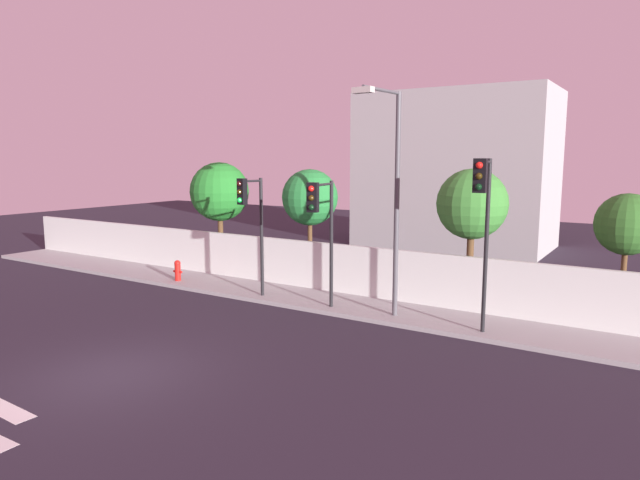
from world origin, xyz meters
name	(u,v)px	position (x,y,z in m)	size (l,w,h in m)	color
ground_plane	(113,374)	(0.00, 0.00, 0.00)	(80.00, 80.00, 0.00)	#28212D
sidewalk	(304,299)	(0.00, 8.20, 0.07)	(36.00, 2.40, 0.15)	#9A9A9A
perimeter_wall	(323,266)	(0.00, 9.49, 1.05)	(36.00, 0.18, 1.80)	silver
traffic_light_left	(483,209)	(6.64, 7.03, 3.74)	(0.35, 1.24, 4.95)	black
traffic_light_center	(251,211)	(-1.51, 7.08, 3.26)	(0.42, 1.08, 4.26)	black
traffic_light_right	(321,217)	(1.66, 6.69, 3.27)	(0.49, 1.78, 4.23)	black
street_lamp_curbside	(392,185)	(3.74, 7.44, 4.28)	(0.61, 2.28, 6.93)	#4C4C51
fire_hydrant	(178,270)	(-5.85, 7.65, 0.60)	(0.44, 0.26, 0.84)	red
roadside_tree_leftmost	(220,192)	(-6.08, 10.51, 3.60)	(2.61, 2.61, 4.93)	brown
roadside_tree_midleft	(310,198)	(-1.27, 10.51, 3.53)	(2.25, 2.25, 4.67)	brown
roadside_tree_midright	(472,205)	(5.27, 10.51, 3.54)	(2.39, 2.39, 4.76)	brown
roadside_tree_rightmost	(627,225)	(9.90, 10.51, 3.16)	(1.83, 1.83, 4.09)	brown
low_building_distant	(456,170)	(0.27, 23.49, 4.40)	(10.61, 6.00, 8.79)	#A7A7A7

